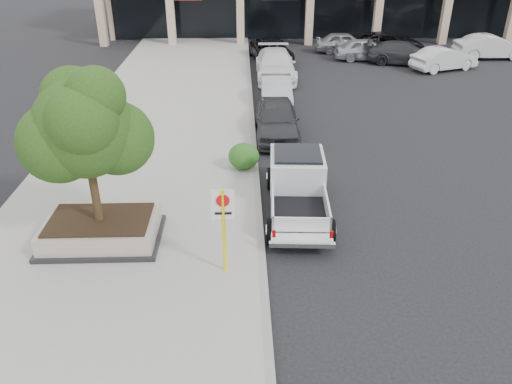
# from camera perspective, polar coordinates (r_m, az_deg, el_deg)

# --- Properties ---
(ground) EXTENTS (120.00, 120.00, 0.00)m
(ground) POSITION_cam_1_polar(r_m,az_deg,el_deg) (13.37, 7.41, -7.93)
(ground) COLOR black
(ground) RESTS_ON ground
(sidewalk) EXTENTS (8.00, 52.00, 0.15)m
(sidewalk) POSITION_cam_1_polar(r_m,az_deg,el_deg) (18.69, -12.30, 2.99)
(sidewalk) COLOR gray
(sidewalk) RESTS_ON ground
(curb) EXTENTS (0.20, 52.00, 0.15)m
(curb) POSITION_cam_1_polar(r_m,az_deg,el_deg) (18.37, -0.09, 3.22)
(curb) COLOR gray
(curb) RESTS_ON ground
(planter) EXTENTS (3.20, 2.20, 0.68)m
(planter) POSITION_cam_1_polar(r_m,az_deg,el_deg) (14.32, -17.26, -4.14)
(planter) COLOR black
(planter) RESTS_ON sidewalk
(planter_tree) EXTENTS (2.90, 2.55, 4.00)m
(planter_tree) POSITION_cam_1_polar(r_m,az_deg,el_deg) (13.16, -18.34, 7.12)
(planter_tree) COLOR #332313
(planter_tree) RESTS_ON planter
(no_parking_sign) EXTENTS (0.55, 0.09, 2.30)m
(no_parking_sign) POSITION_cam_1_polar(r_m,az_deg,el_deg) (11.92, -3.73, -3.20)
(no_parking_sign) COLOR yellow
(no_parking_sign) RESTS_ON sidewalk
(hedge) EXTENTS (1.10, 0.99, 0.93)m
(hedge) POSITION_cam_1_polar(r_m,az_deg,el_deg) (17.69, -1.41, 4.12)
(hedge) COLOR #184D16
(hedge) RESTS_ON sidewalk
(pickup_truck) EXTENTS (2.15, 5.15, 1.59)m
(pickup_truck) POSITION_cam_1_polar(r_m,az_deg,el_deg) (15.12, 4.84, 0.36)
(pickup_truck) COLOR silver
(pickup_truck) RESTS_ON ground
(curb_car_a) EXTENTS (1.86, 4.42, 1.49)m
(curb_car_a) POSITION_cam_1_polar(r_m,az_deg,el_deg) (20.83, 2.41, 8.28)
(curb_car_a) COLOR #2D2F32
(curb_car_a) RESTS_ON ground
(curb_car_b) EXTENTS (1.55, 4.18, 1.36)m
(curb_car_b) POSITION_cam_1_polar(r_m,az_deg,el_deg) (24.78, 2.34, 11.40)
(curb_car_b) COLOR #A5A7AD
(curb_car_b) RESTS_ON ground
(curb_car_c) EXTENTS (2.21, 5.38, 1.56)m
(curb_car_c) POSITION_cam_1_polar(r_m,az_deg,el_deg) (29.43, 2.24, 14.30)
(curb_car_c) COLOR white
(curb_car_c) RESTS_ON ground
(curb_car_d) EXTENTS (2.90, 5.22, 1.38)m
(curb_car_d) POSITION_cam_1_polar(r_m,az_deg,el_deg) (33.35, 1.75, 15.82)
(curb_car_d) COLOR black
(curb_car_d) RESTS_ON ground
(lot_car_a) EXTENTS (4.09, 1.67, 1.39)m
(lot_car_a) POSITION_cam_1_polar(r_m,az_deg,el_deg) (34.58, 12.44, 15.65)
(lot_car_a) COLOR #A8ACB0
(lot_car_a) RESTS_ON ground
(lot_car_b) EXTENTS (4.40, 2.85, 1.37)m
(lot_car_b) POSITION_cam_1_polar(r_m,az_deg,el_deg) (33.31, 20.71, 14.06)
(lot_car_b) COLOR silver
(lot_car_b) RESTS_ON ground
(lot_car_c) EXTENTS (5.08, 3.13, 1.38)m
(lot_car_c) POSITION_cam_1_polar(r_m,az_deg,el_deg) (34.05, 16.60, 14.96)
(lot_car_c) COLOR #2A2C2F
(lot_car_c) RESTS_ON ground
(lot_car_d) EXTENTS (5.04, 2.42, 1.38)m
(lot_car_d) POSITION_cam_1_polar(r_m,az_deg,el_deg) (37.02, 14.78, 16.19)
(lot_car_d) COLOR black
(lot_car_d) RESTS_ON ground
(lot_car_e) EXTENTS (4.16, 1.93, 1.38)m
(lot_car_e) POSITION_cam_1_polar(r_m,az_deg,el_deg) (36.41, 10.13, 16.47)
(lot_car_e) COLOR gray
(lot_car_e) RESTS_ON ground
(lot_car_f) EXTENTS (4.65, 1.64, 1.53)m
(lot_car_f) POSITION_cam_1_polar(r_m,az_deg,el_deg) (37.52, 25.26, 14.77)
(lot_car_f) COLOR silver
(lot_car_f) RESTS_ON ground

